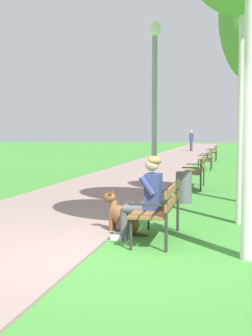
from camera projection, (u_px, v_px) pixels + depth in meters
ground_plane at (109, 259)px, 5.94m from camera, size 120.00×120.00×0.00m
paved_path at (176, 156)px, 29.71m from camera, size 3.34×60.00×0.04m
park_bench_near at (160, 206)px, 6.95m from camera, size 0.55×1.50×0.85m
park_bench_mid at (196, 170)px, 13.30m from camera, size 0.55×1.50×0.85m
park_bench_far at (207, 158)px, 19.54m from camera, size 0.55×1.50×0.85m
park_bench_furthest at (213, 152)px, 25.35m from camera, size 0.55×1.50×0.85m
person_seated_on_near_bench at (146, 194)px, 6.93m from camera, size 0.74×0.49×1.25m
dog_brown at (122, 217)px, 7.39m from camera, size 0.82×0.39×0.71m
lamp_post_near at (154, 113)px, 9.67m from camera, size 0.24×0.24×3.83m
litter_bin at (184, 187)px, 10.57m from camera, size 0.36×0.36×0.70m
pedestrian_distant at (191, 141)px, 36.85m from camera, size 0.32×0.22×1.65m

